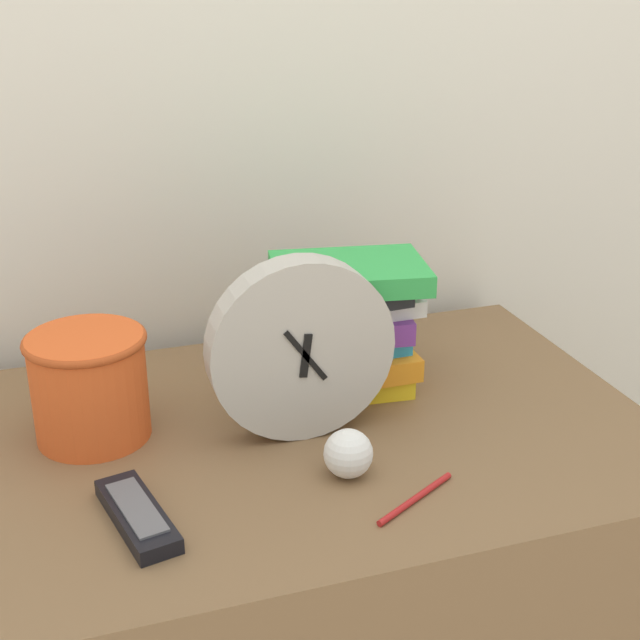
{
  "coord_description": "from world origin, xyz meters",
  "views": [
    {
      "loc": [
        -0.29,
        -0.71,
        1.39
      ],
      "look_at": [
        0.07,
        0.37,
        0.91
      ],
      "focal_mm": 50.0,
      "sensor_mm": 36.0,
      "label": 1
    }
  ],
  "objects_px": {
    "desk_clock": "(301,349)",
    "tv_remote": "(137,515)",
    "basket": "(89,383)",
    "crumpled_paper_ball": "(348,454)",
    "book_stack": "(342,324)",
    "pen": "(415,498)"
  },
  "relations": [
    {
      "from": "tv_remote",
      "to": "book_stack",
      "type": "bearing_deg",
      "value": 37.03
    },
    {
      "from": "desk_clock",
      "to": "tv_remote",
      "type": "bearing_deg",
      "value": -150.26
    },
    {
      "from": "book_stack",
      "to": "basket",
      "type": "xyz_separation_m",
      "value": [
        -0.37,
        -0.04,
        -0.02
      ]
    },
    {
      "from": "basket",
      "to": "crumpled_paper_ball",
      "type": "bearing_deg",
      "value": -34.48
    },
    {
      "from": "crumpled_paper_ball",
      "to": "pen",
      "type": "xyz_separation_m",
      "value": [
        0.06,
        -0.08,
        -0.03
      ]
    },
    {
      "from": "tv_remote",
      "to": "crumpled_paper_ball",
      "type": "distance_m",
      "value": 0.27
    },
    {
      "from": "basket",
      "to": "pen",
      "type": "relative_size",
      "value": 1.29
    },
    {
      "from": "tv_remote",
      "to": "crumpled_paper_ball",
      "type": "bearing_deg",
      "value": 3.96
    },
    {
      "from": "tv_remote",
      "to": "pen",
      "type": "xyz_separation_m",
      "value": [
        0.32,
        -0.06,
        -0.01
      ]
    },
    {
      "from": "basket",
      "to": "tv_remote",
      "type": "bearing_deg",
      "value": -82.62
    },
    {
      "from": "tv_remote",
      "to": "crumpled_paper_ball",
      "type": "relative_size",
      "value": 2.7
    },
    {
      "from": "desk_clock",
      "to": "tv_remote",
      "type": "relative_size",
      "value": 1.49
    },
    {
      "from": "tv_remote",
      "to": "pen",
      "type": "distance_m",
      "value": 0.33
    },
    {
      "from": "desk_clock",
      "to": "crumpled_paper_ball",
      "type": "height_order",
      "value": "desk_clock"
    },
    {
      "from": "book_stack",
      "to": "basket",
      "type": "height_order",
      "value": "book_stack"
    },
    {
      "from": "desk_clock",
      "to": "basket",
      "type": "relative_size",
      "value": 1.56
    },
    {
      "from": "desk_clock",
      "to": "basket",
      "type": "height_order",
      "value": "desk_clock"
    },
    {
      "from": "basket",
      "to": "pen",
      "type": "xyz_separation_m",
      "value": [
        0.35,
        -0.28,
        -0.08
      ]
    },
    {
      "from": "desk_clock",
      "to": "book_stack",
      "type": "xyz_separation_m",
      "value": [
        0.1,
        0.12,
        -0.03
      ]
    },
    {
      "from": "pen",
      "to": "basket",
      "type": "bearing_deg",
      "value": 141.29
    },
    {
      "from": "pen",
      "to": "crumpled_paper_ball",
      "type": "bearing_deg",
      "value": 125.73
    },
    {
      "from": "desk_clock",
      "to": "basket",
      "type": "bearing_deg",
      "value": 163.04
    }
  ]
}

